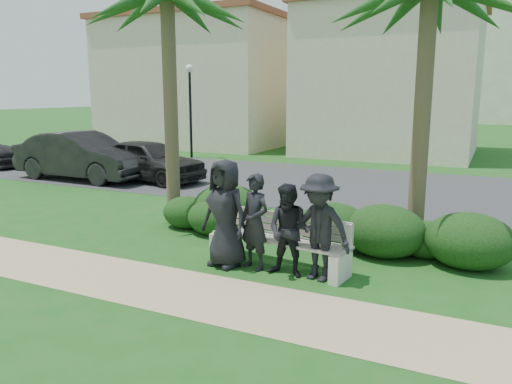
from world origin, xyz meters
TOP-DOWN VIEW (x-y plane):
  - ground at (0.00, 0.00)m, footprint 160.00×160.00m
  - footpath at (0.00, -1.80)m, footprint 30.00×1.60m
  - asphalt_street at (0.00, 8.00)m, footprint 160.00×8.00m
  - stucco_bldg_left at (-12.00, 18.00)m, footprint 10.40×8.40m
  - stucco_bldg_right at (-1.00, 18.00)m, footprint 8.40×8.40m
  - street_lamp at (-9.00, 12.00)m, footprint 0.36×0.36m
  - park_bench at (0.65, -0.12)m, footprint 2.63×0.91m
  - man_a at (-0.20, -0.48)m, footprint 1.04×0.81m
  - man_b at (0.32, -0.39)m, footprint 0.71×0.58m
  - man_c at (0.99, -0.48)m, footprint 0.76×0.59m
  - man_d at (1.49, -0.42)m, footprint 1.24×0.86m
  - hedge_a at (-2.25, 1.39)m, footprint 1.13×0.93m
  - hedge_b at (-1.30, 1.57)m, footprint 1.63×1.35m
  - hedge_c at (-1.41, 1.18)m, footprint 1.21×1.00m
  - hedge_d at (1.18, 1.38)m, footprint 1.42×1.17m
  - hedge_e at (2.20, 1.30)m, footprint 1.53×1.27m
  - hedge_f at (2.91, 1.57)m, footprint 1.07×0.89m
  - hedge_extra at (3.66, 1.30)m, footprint 1.53×1.27m
  - car_a at (-6.83, 5.95)m, footprint 4.42×2.19m
  - car_b at (-9.11, 5.20)m, footprint 5.07×1.81m

SIDE VIEW (x-z plane):
  - ground at x=0.00m, z-range 0.00..0.00m
  - footpath at x=0.00m, z-range -0.01..0.01m
  - asphalt_street at x=0.00m, z-range -0.01..0.01m
  - hedge_f at x=2.91m, z-range 0.00..0.70m
  - hedge_a at x=-2.25m, z-range 0.00..0.74m
  - hedge_c at x=-1.41m, z-range 0.00..0.79m
  - park_bench at x=0.65m, z-range -0.04..0.85m
  - hedge_d at x=1.18m, z-range 0.00..0.92m
  - hedge_e at x=2.20m, z-range 0.00..1.00m
  - hedge_extra at x=3.66m, z-range 0.00..1.00m
  - hedge_b at x=-1.30m, z-range 0.00..1.06m
  - car_a at x=-6.83m, z-range 0.00..1.45m
  - man_c at x=0.99m, z-range 0.00..1.56m
  - car_b at x=-9.11m, z-range 0.00..1.66m
  - man_b at x=0.32m, z-range 0.00..1.67m
  - man_d at x=1.49m, z-range 0.00..1.75m
  - man_a at x=-0.20m, z-range 0.00..1.90m
  - street_lamp at x=-9.00m, z-range 0.80..5.09m
  - stucco_bldg_left at x=-12.00m, z-range 0.01..7.31m
  - stucco_bldg_right at x=-1.00m, z-range 0.01..7.31m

